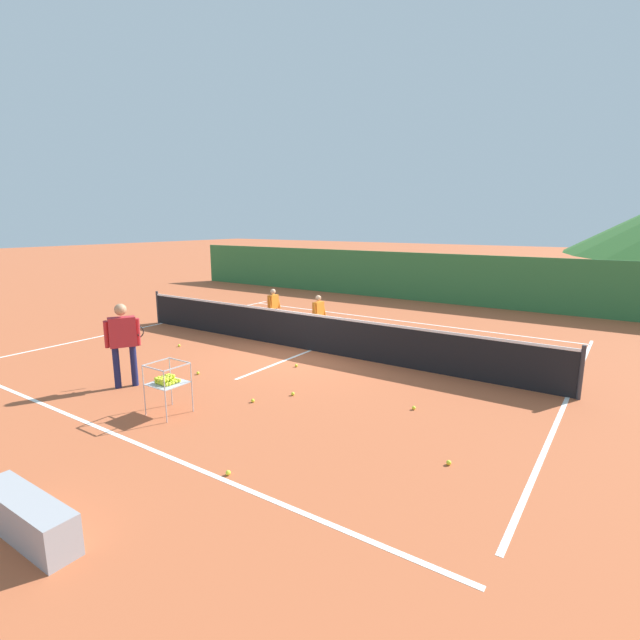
% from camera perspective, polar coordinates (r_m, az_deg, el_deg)
% --- Properties ---
extents(ground_plane, '(120.00, 120.00, 0.00)m').
position_cam_1_polar(ground_plane, '(12.24, -1.12, -3.71)').
color(ground_plane, '#B25633').
extents(line_baseline_near, '(11.95, 0.08, 0.01)m').
position_cam_1_polar(line_baseline_near, '(8.48, -24.61, -12.02)').
color(line_baseline_near, white).
rests_on(line_baseline_near, ground).
extents(line_baseline_far, '(11.95, 0.08, 0.01)m').
position_cam_1_polar(line_baseline_far, '(16.23, 8.51, 0.05)').
color(line_baseline_far, white).
rests_on(line_baseline_far, ground).
extents(line_sideline_west, '(0.08, 10.48, 0.01)m').
position_cam_1_polar(line_sideline_west, '(16.33, -18.55, -0.37)').
color(line_sideline_west, white).
rests_on(line_sideline_west, ground).
extents(line_sideline_east, '(0.08, 10.48, 0.01)m').
position_cam_1_polar(line_sideline_east, '(10.22, 27.80, -8.28)').
color(line_sideline_east, white).
rests_on(line_sideline_east, ground).
extents(line_service_center, '(0.08, 5.57, 0.01)m').
position_cam_1_polar(line_service_center, '(12.24, -1.12, -3.69)').
color(line_service_center, white).
rests_on(line_service_center, ground).
extents(tennis_net, '(12.38, 0.08, 1.05)m').
position_cam_1_polar(tennis_net, '(12.12, -1.13, -1.43)').
color(tennis_net, '#333338').
rests_on(tennis_net, ground).
extents(instructor, '(0.55, 0.84, 1.71)m').
position_cam_1_polar(instructor, '(10.13, -22.75, -1.96)').
color(instructor, '#191E4C').
rests_on(instructor, ground).
extents(student_0, '(0.22, 0.49, 1.23)m').
position_cam_1_polar(student_0, '(14.81, -5.68, 1.89)').
color(student_0, black).
rests_on(student_0, ground).
extents(student_1, '(0.22, 0.48, 1.23)m').
position_cam_1_polar(student_1, '(13.47, -0.20, 0.96)').
color(student_1, black).
rests_on(student_1, ground).
extents(ball_cart, '(0.58, 0.58, 0.90)m').
position_cam_1_polar(ball_cart, '(8.57, -18.06, -6.99)').
color(ball_cart, '#B7B7BC').
rests_on(ball_cart, ground).
extents(tennis_ball_0, '(0.07, 0.07, 0.07)m').
position_cam_1_polar(tennis_ball_0, '(6.97, 15.33, -16.33)').
color(tennis_ball_0, yellow).
rests_on(tennis_ball_0, ground).
extents(tennis_ball_1, '(0.07, 0.07, 0.07)m').
position_cam_1_polar(tennis_ball_1, '(8.66, 11.29, -10.39)').
color(tennis_ball_1, yellow).
rests_on(tennis_ball_1, ground).
extents(tennis_ball_2, '(0.07, 0.07, 0.07)m').
position_cam_1_polar(tennis_ball_2, '(6.62, -11.08, -17.71)').
color(tennis_ball_2, yellow).
rests_on(tennis_ball_2, ground).
extents(tennis_ball_3, '(0.07, 0.07, 0.07)m').
position_cam_1_polar(tennis_ball_3, '(8.91, -8.15, -9.64)').
color(tennis_ball_3, yellow).
rests_on(tennis_ball_3, ground).
extents(tennis_ball_4, '(0.07, 0.07, 0.07)m').
position_cam_1_polar(tennis_ball_4, '(10.88, -2.90, -5.53)').
color(tennis_ball_4, yellow).
rests_on(tennis_ball_4, ground).
extents(tennis_ball_5, '(0.07, 0.07, 0.07)m').
position_cam_1_polar(tennis_ball_5, '(9.16, -3.31, -8.91)').
color(tennis_ball_5, yellow).
rests_on(tennis_ball_5, ground).
extents(tennis_ball_6, '(0.07, 0.07, 0.07)m').
position_cam_1_polar(tennis_ball_6, '(10.68, -14.57, -6.24)').
color(tennis_ball_6, yellow).
rests_on(tennis_ball_6, ground).
extents(tennis_ball_7, '(0.07, 0.07, 0.07)m').
position_cam_1_polar(tennis_ball_7, '(13.14, -16.70, -2.97)').
color(tennis_ball_7, yellow).
rests_on(tennis_ball_7, ground).
extents(windscreen_fence, '(26.28, 0.08, 2.02)m').
position_cam_1_polar(windscreen_fence, '(19.94, 13.90, 4.94)').
color(windscreen_fence, '#33753D').
rests_on(windscreen_fence, ground).
extents(courtside_bench, '(1.50, 0.36, 0.46)m').
position_cam_1_polar(courtside_bench, '(6.18, -31.96, -19.63)').
color(courtside_bench, '#99999E').
rests_on(courtside_bench, ground).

